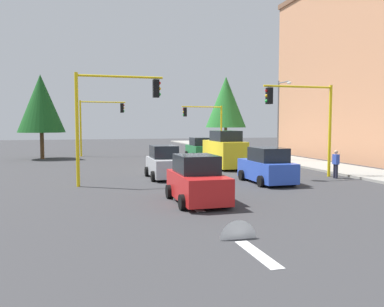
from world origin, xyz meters
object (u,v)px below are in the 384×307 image
traffic_signal_far_right (99,117)px  car_silver (164,163)px  car_green (199,149)px  car_blue (267,167)px  street_lamp_curbside (280,111)px  pedestrian_crossing (336,163)px  delivery_van_yellow (224,151)px  traffic_signal_far_left (205,120)px  traffic_signal_near_left (304,112)px  tree_opposite_side (41,104)px  car_red (197,181)px  tree_roadside_far (226,102)px  traffic_signal_near_right (112,107)px

traffic_signal_far_right → car_silver: 18.55m
car_silver → car_green: 14.44m
car_silver → car_blue: bearing=56.4°
street_lamp_curbside → pedestrian_crossing: (10.41, -1.78, -3.44)m
delivery_van_yellow → pedestrian_crossing: (6.95, 4.58, -0.37)m
traffic_signal_far_left → street_lamp_curbside: bearing=18.9°
delivery_van_yellow → car_silver: size_ratio=1.27×
traffic_signal_far_right → traffic_signal_near_left: bearing=29.7°
tree_opposite_side → car_blue: tree_opposite_side is taller
street_lamp_curbside → car_red: bearing=-37.9°
traffic_signal_far_left → tree_roadside_far: 5.97m
street_lamp_curbside → car_blue: size_ratio=1.68×
delivery_van_yellow → car_blue: bearing=-2.0°
delivery_van_yellow → car_silver: delivery_van_yellow is taller
traffic_signal_far_right → tree_roadside_far: 15.83m
traffic_signal_near_right → car_green: bearing=148.6°
traffic_signal_near_right → traffic_signal_far_right: size_ratio=1.05×
traffic_signal_near_right → delivery_van_yellow: 10.94m
tree_roadside_far → car_red: tree_roadside_far is taller
traffic_signal_far_right → car_red: bearing=6.8°
tree_roadside_far → delivery_van_yellow: tree_roadside_far is taller
delivery_van_yellow → pedestrian_crossing: bearing=33.4°
tree_roadside_far → car_green: 11.85m
traffic_signal_far_left → car_red: 27.07m
traffic_signal_near_left → street_lamp_curbside: street_lamp_curbside is taller
traffic_signal_far_right → street_lamp_curbside: street_lamp_curbside is taller
car_silver → pedestrian_crossing: 10.34m
car_red → street_lamp_curbside: bearing=142.1°
traffic_signal_far_left → car_blue: (21.40, -3.06, -2.86)m
pedestrian_crossing → street_lamp_curbside: bearing=170.3°
tree_roadside_far → car_blue: tree_roadside_far is taller
car_green → pedestrian_crossing: bearing=13.8°
traffic_signal_near_left → traffic_signal_far_left: (-20.00, -0.06, -0.23)m
traffic_signal_near_right → car_blue: traffic_signal_near_right is taller
traffic_signal_far_right → traffic_signal_near_right: bearing=-0.1°
traffic_signal_far_right → tree_opposite_side: (2.00, -5.31, 1.17)m
traffic_signal_near_left → street_lamp_curbside: (-9.61, 3.51, 0.35)m
traffic_signal_near_left → car_green: 15.58m
car_blue → car_green: bearing=176.8°
delivery_van_yellow → traffic_signal_near_left: bearing=24.9°
traffic_signal_far_left → traffic_signal_far_right: size_ratio=0.94×
car_silver → car_red: 7.60m
traffic_signal_far_left → traffic_signal_near_right: bearing=-29.6°
traffic_signal_near_left → car_red: size_ratio=1.43×
car_red → traffic_signal_far_left: bearing=162.1°
car_green → traffic_signal_near_right: bearing=-31.4°
car_blue → pedestrian_crossing: size_ratio=2.44×
traffic_signal_far_left → delivery_van_yellow: (13.85, -2.79, -2.48)m
tree_opposite_side → car_silver: size_ratio=2.08×
tree_opposite_side → car_silver: tree_opposite_side is taller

